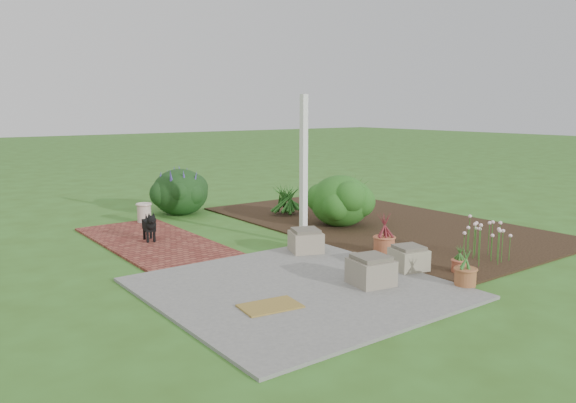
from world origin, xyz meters
TOP-DOWN VIEW (x-y plane):
  - ground at (0.00, 0.00)m, footprint 80.00×80.00m
  - concrete_patio at (-1.25, -1.75)m, footprint 3.50×3.50m
  - brick_path at (-1.70, 1.75)m, footprint 1.60×3.50m
  - garden_bed at (2.50, 0.50)m, footprint 4.00×7.00m
  - veranda_post at (0.30, 0.10)m, footprint 0.10×0.10m
  - stone_trough_near at (0.48, -2.07)m, footprint 0.53×0.53m
  - stone_trough_mid at (-0.43, -2.23)m, footprint 0.56×0.56m
  - stone_trough_far at (-0.07, -0.44)m, footprint 0.61×0.61m
  - coir_doormat at (-1.95, -2.15)m, footprint 0.73×0.52m
  - black_dog at (-1.77, 1.69)m, footprint 0.23×0.55m
  - cream_ceramic_urn at (-1.21, 3.29)m, footprint 0.30×0.30m
  - evergreen_shrub at (1.76, 0.79)m, footprint 1.31×1.31m
  - agapanthus_clump_back at (2.64, 1.51)m, footprint 1.37×1.37m
  - agapanthus_clump_front at (1.56, 2.29)m, footprint 0.97×0.97m
  - pink_flower_patch at (1.65, -2.26)m, footprint 1.16×1.16m
  - terracotta_pot_bronze at (0.87, -1.22)m, footprint 0.40×0.40m
  - terracotta_pot_small_left at (0.98, -2.55)m, footprint 0.22×0.22m
  - terracotta_pot_small_right at (0.52, -2.98)m, footprint 0.31×0.31m
  - purple_flowering_bush at (-0.17, 3.82)m, footprint 1.28×1.28m

SIDE VIEW (x-z plane):
  - ground at x=0.00m, z-range 0.00..0.00m
  - garden_bed at x=2.50m, z-range 0.00..0.03m
  - concrete_patio at x=-1.25m, z-range 0.00..0.04m
  - brick_path at x=-1.70m, z-range 0.00..0.04m
  - coir_doormat at x=-1.95m, z-range 0.04..0.06m
  - terracotta_pot_small_left at x=0.98m, z-range 0.03..0.20m
  - terracotta_pot_small_right at x=0.52m, z-range 0.03..0.26m
  - terracotta_pot_bronze at x=0.87m, z-range 0.03..0.30m
  - stone_trough_near at x=0.48m, z-range 0.04..0.33m
  - stone_trough_far at x=-0.07m, z-range 0.04..0.35m
  - stone_trough_mid at x=-0.43m, z-range 0.04..0.37m
  - cream_ceramic_urn at x=-1.21m, z-range 0.04..0.40m
  - black_dog at x=-1.77m, z-range 0.09..0.56m
  - pink_flower_patch at x=1.65m, z-range 0.03..0.65m
  - agapanthus_clump_front at x=1.56m, z-range 0.03..0.81m
  - purple_flowering_bush at x=-0.17m, z-range 0.00..1.01m
  - agapanthus_clump_back at x=2.64m, z-range 0.03..1.01m
  - evergreen_shrub at x=1.76m, z-range 0.03..1.03m
  - veranda_post at x=0.30m, z-range 0.00..2.50m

